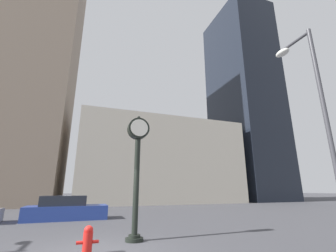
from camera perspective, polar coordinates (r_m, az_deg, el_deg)
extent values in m
cube|color=gray|center=(36.81, -32.71, 14.34)|extent=(12.67, 12.00, 37.37)
cube|color=beige|center=(33.03, -2.80, -9.33)|extent=(21.51, 12.00, 10.88)
cube|color=black|center=(43.72, 18.48, 6.49)|extent=(8.24, 12.00, 35.39)
cylinder|color=black|center=(8.95, -8.58, -26.61)|extent=(0.64, 0.64, 0.12)
cylinder|color=black|center=(8.93, -8.54, -25.92)|extent=(0.42, 0.42, 0.10)
cylinder|color=black|center=(8.79, -8.06, -14.42)|extent=(0.21, 0.21, 3.47)
cylinder|color=black|center=(9.09, -7.55, -0.73)|extent=(0.84, 0.38, 0.84)
cylinder|color=white|center=(8.90, -7.27, -0.42)|extent=(0.69, 0.02, 0.69)
cylinder|color=white|center=(9.28, -7.81, -1.03)|extent=(0.69, 0.02, 0.69)
sphere|color=black|center=(9.23, -7.44, 2.14)|extent=(0.12, 0.12, 0.12)
cube|color=#28429E|center=(15.76, -24.28, -19.41)|extent=(4.65, 1.82, 0.81)
cube|color=#232833|center=(15.72, -24.86, -16.80)|extent=(2.56, 1.58, 0.58)
cylinder|color=red|center=(7.51, -19.78, -26.24)|extent=(0.26, 0.26, 0.60)
sphere|color=red|center=(7.45, -19.52, -23.65)|extent=(0.25, 0.25, 0.25)
cylinder|color=red|center=(7.50, -21.61, -25.86)|extent=(0.17, 0.09, 0.09)
cylinder|color=red|center=(7.51, -17.91, -26.15)|extent=(0.17, 0.09, 0.09)
cylinder|color=#38383D|center=(8.70, 35.53, -0.30)|extent=(0.14, 0.14, 7.30)
cylinder|color=#38383D|center=(10.37, 29.48, 18.08)|extent=(0.11, 1.20, 0.11)
ellipsoid|color=silver|center=(10.64, 27.06, 16.20)|extent=(0.36, 0.60, 0.24)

